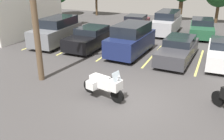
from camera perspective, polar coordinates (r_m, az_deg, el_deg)
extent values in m
cube|color=#423F3F|center=(10.84, 3.85, -7.43)|extent=(44.00, 44.00, 0.10)
cylinder|color=black|center=(10.57, 1.19, -5.95)|extent=(0.64, 0.27, 0.62)
cylinder|color=black|center=(11.48, -5.15, -3.67)|extent=(0.64, 0.27, 0.62)
cube|color=white|center=(10.82, -2.14, -2.78)|extent=(1.25, 0.70, 0.48)
cylinder|color=#B2B2B7|center=(10.45, 0.68, -3.80)|extent=(0.50, 0.19, 1.10)
cylinder|color=black|center=(10.32, 0.34, -1.50)|extent=(0.19, 0.61, 0.04)
cube|color=white|center=(10.42, 0.77, -3.51)|extent=(0.55, 0.60, 0.43)
cube|color=#B2C1CC|center=(10.22, 1.01, -1.50)|extent=(0.27, 0.47, 0.39)
cube|color=white|center=(11.33, -2.37, -2.28)|extent=(0.49, 0.34, 0.36)
cube|color=white|center=(10.85, -4.77, -3.48)|extent=(0.49, 0.34, 0.36)
cylinder|color=black|center=(11.25, 23.03, -6.01)|extent=(0.52, 0.55, 0.64)
cube|color=#EAE066|center=(20.56, -15.26, 6.32)|extent=(0.12, 5.02, 0.01)
cube|color=#EAE066|center=(18.91, -8.20, 5.55)|extent=(0.12, 5.02, 0.01)
cube|color=#EAE066|center=(17.59, 0.03, 4.54)|extent=(0.12, 5.02, 0.01)
cube|color=#EAE066|center=(16.70, 9.33, 3.28)|extent=(0.12, 5.02, 0.01)
cube|color=#EAE066|center=(16.30, 19.35, 1.83)|extent=(0.12, 5.02, 0.01)
cube|color=slate|center=(19.36, -12.61, 8.02)|extent=(2.01, 4.71, 1.14)
cube|color=black|center=(19.48, -12.20, 10.80)|extent=(1.82, 3.00, 0.63)
cylinder|color=black|center=(17.76, -13.14, 5.22)|extent=(0.24, 0.66, 0.65)
cylinder|color=black|center=(18.73, -17.29, 5.65)|extent=(0.24, 0.66, 0.65)
cylinder|color=black|center=(20.33, -8.07, 7.66)|extent=(0.24, 0.66, 0.65)
cylinder|color=black|center=(21.19, -11.96, 7.98)|extent=(0.24, 0.66, 0.65)
cube|color=black|center=(18.08, -5.00, 6.99)|extent=(2.01, 4.63, 0.85)
cube|color=black|center=(18.20, -4.56, 9.16)|extent=(1.82, 2.26, 0.42)
cylinder|color=black|center=(16.46, -5.06, 4.34)|extent=(0.23, 0.63, 0.62)
cylinder|color=black|center=(17.32, -9.93, 4.99)|extent=(0.23, 0.63, 0.62)
cylinder|color=black|center=(19.13, -0.46, 6.93)|extent=(0.23, 0.63, 0.62)
cylinder|color=black|center=(19.87, -4.89, 7.42)|extent=(0.23, 0.63, 0.62)
cube|color=navy|center=(16.58, 4.30, 6.21)|extent=(2.18, 4.54, 1.12)
cube|color=black|center=(16.47, 4.56, 9.34)|extent=(1.93, 3.00, 0.69)
cylinder|color=black|center=(15.08, 4.91, 2.83)|extent=(0.26, 0.70, 0.69)
cylinder|color=black|center=(15.74, -0.67, 3.73)|extent=(0.26, 0.70, 0.69)
cylinder|color=black|center=(17.79, 8.64, 5.63)|extent=(0.26, 0.70, 0.69)
cylinder|color=black|center=(18.35, 3.73, 6.34)|extent=(0.26, 0.70, 0.69)
cube|color=#38383D|center=(16.01, 14.76, 4.19)|extent=(1.99, 4.97, 0.76)
cube|color=black|center=(16.23, 15.27, 6.56)|extent=(1.73, 2.40, 0.42)
cylinder|color=black|center=(14.42, 16.12, 0.93)|extent=(0.25, 0.61, 0.60)
cylinder|color=black|center=(14.72, 10.42, 1.88)|extent=(0.25, 0.61, 0.60)
cylinder|color=black|center=(17.56, 18.24, 4.40)|extent=(0.25, 0.61, 0.60)
cylinder|color=black|center=(17.80, 13.49, 5.14)|extent=(0.25, 0.61, 0.60)
cylinder|color=black|center=(14.78, 21.06, 0.83)|extent=(0.23, 0.62, 0.61)
cylinder|color=black|center=(17.52, 21.46, 3.95)|extent=(0.23, 0.62, 0.61)
cube|color=maroon|center=(23.57, 5.27, 10.39)|extent=(2.02, 4.27, 0.73)
cube|color=black|center=(23.69, 5.48, 11.85)|extent=(1.78, 1.99, 0.41)
cylinder|color=black|center=(22.06, 6.20, 8.92)|extent=(0.25, 0.70, 0.70)
cylinder|color=black|center=(22.52, 2.23, 9.30)|extent=(0.25, 0.70, 0.70)
cylinder|color=black|center=(24.77, 8.00, 10.26)|extent=(0.25, 0.70, 0.70)
cylinder|color=black|center=(25.18, 4.41, 10.60)|extent=(0.25, 0.70, 0.70)
cube|color=#B7B7BC|center=(22.74, 12.37, 10.07)|extent=(1.82, 4.84, 1.14)
cube|color=black|center=(22.86, 12.70, 12.30)|extent=(1.66, 3.11, 0.59)
cylinder|color=black|center=(21.12, 13.31, 7.85)|extent=(0.23, 0.67, 0.67)
cylinder|color=black|center=(21.44, 9.32, 8.35)|extent=(0.23, 0.67, 0.67)
cylinder|color=black|center=(24.28, 14.89, 9.48)|extent=(0.23, 0.67, 0.67)
cylinder|color=black|center=(24.55, 11.38, 9.92)|extent=(0.23, 0.67, 0.67)
cube|color=#235638|center=(22.46, 19.77, 8.67)|extent=(2.24, 4.41, 0.79)
cube|color=black|center=(22.74, 19.96, 10.42)|extent=(1.89, 2.30, 0.46)
cylinder|color=black|center=(21.15, 21.84, 6.83)|extent=(0.28, 0.65, 0.63)
cylinder|color=black|center=(21.10, 17.53, 7.35)|extent=(0.28, 0.65, 0.63)
cylinder|color=black|center=(23.97, 21.57, 8.49)|extent=(0.28, 0.65, 0.63)
cylinder|color=black|center=(23.92, 17.75, 8.96)|extent=(0.28, 0.65, 0.63)
cylinder|color=#4C3823|center=(31.93, -11.94, 13.38)|extent=(0.43, 0.43, 1.56)
cylinder|color=#4C3823|center=(29.27, 22.79, 11.51)|extent=(0.32, 0.32, 1.63)
cylinder|color=#4C3823|center=(29.19, 15.32, 12.81)|extent=(0.43, 0.43, 2.05)
cylinder|color=#4C3823|center=(31.73, -3.56, 14.26)|extent=(0.26, 0.26, 2.13)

